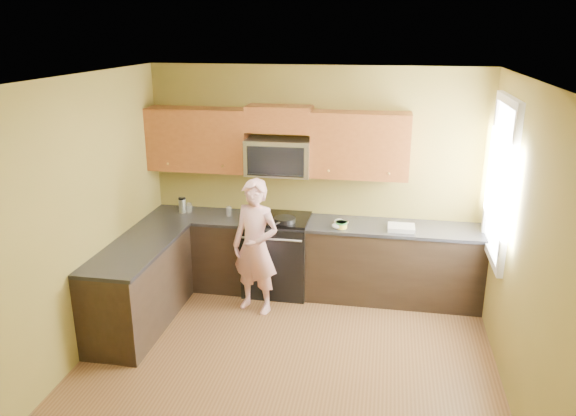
% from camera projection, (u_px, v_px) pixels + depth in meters
% --- Properties ---
extents(floor, '(4.00, 4.00, 0.00)m').
position_uv_depth(floor, '(284.00, 371.00, 5.23)').
color(floor, brown).
rests_on(floor, ground).
extents(ceiling, '(4.00, 4.00, 0.00)m').
position_uv_depth(ceiling, '(284.00, 80.00, 4.39)').
color(ceiling, white).
rests_on(ceiling, ground).
extents(wall_back, '(4.00, 0.00, 4.00)m').
position_uv_depth(wall_back, '(315.00, 180.00, 6.68)').
color(wall_back, olive).
rests_on(wall_back, ground).
extents(wall_front, '(4.00, 0.00, 4.00)m').
position_uv_depth(wall_front, '(215.00, 372.00, 2.94)').
color(wall_front, olive).
rests_on(wall_front, ground).
extents(wall_left, '(0.00, 4.00, 4.00)m').
position_uv_depth(wall_left, '(74.00, 225.00, 5.15)').
color(wall_left, olive).
rests_on(wall_left, ground).
extents(wall_right, '(0.00, 4.00, 4.00)m').
position_uv_depth(wall_right, '(526.00, 254.00, 4.47)').
color(wall_right, olive).
rests_on(wall_right, ground).
extents(cabinet_back_run, '(4.00, 0.60, 0.88)m').
position_uv_depth(cabinet_back_run, '(310.00, 258.00, 6.68)').
color(cabinet_back_run, black).
rests_on(cabinet_back_run, floor).
extents(cabinet_left_run, '(0.60, 1.60, 0.88)m').
position_uv_depth(cabinet_left_run, '(140.00, 287.00, 5.94)').
color(cabinet_left_run, black).
rests_on(cabinet_left_run, floor).
extents(countertop_back, '(4.00, 0.62, 0.04)m').
position_uv_depth(countertop_back, '(310.00, 223.00, 6.53)').
color(countertop_back, black).
rests_on(countertop_back, cabinet_back_run).
extents(countertop_left, '(0.62, 1.60, 0.04)m').
position_uv_depth(countertop_left, '(137.00, 248.00, 5.80)').
color(countertop_left, black).
rests_on(countertop_left, cabinet_left_run).
extents(stove, '(0.76, 0.65, 0.95)m').
position_uv_depth(stove, '(277.00, 254.00, 6.72)').
color(stove, black).
rests_on(stove, floor).
extents(microwave, '(0.76, 0.40, 0.42)m').
position_uv_depth(microwave, '(279.00, 174.00, 6.53)').
color(microwave, silver).
rests_on(microwave, wall_back).
extents(upper_cab_left, '(1.22, 0.33, 0.75)m').
position_uv_depth(upper_cab_left, '(200.00, 170.00, 6.73)').
color(upper_cab_left, brown).
rests_on(upper_cab_left, wall_back).
extents(upper_cab_right, '(1.12, 0.33, 0.75)m').
position_uv_depth(upper_cab_right, '(359.00, 177.00, 6.40)').
color(upper_cab_right, brown).
rests_on(upper_cab_right, wall_back).
extents(upper_cab_over_mw, '(0.76, 0.33, 0.30)m').
position_uv_depth(upper_cab_over_mw, '(279.00, 119.00, 6.36)').
color(upper_cab_over_mw, brown).
rests_on(upper_cab_over_mw, wall_back).
extents(window, '(0.06, 1.06, 1.66)m').
position_uv_depth(window, '(501.00, 180.00, 5.50)').
color(window, white).
rests_on(window, wall_right).
extents(woman, '(0.65, 0.52, 1.54)m').
position_uv_depth(woman, '(256.00, 247.00, 6.16)').
color(woman, '#E8747C').
rests_on(woman, floor).
extents(frying_pan, '(0.39, 0.50, 0.06)m').
position_uv_depth(frying_pan, '(285.00, 222.00, 6.41)').
color(frying_pan, black).
rests_on(frying_pan, stove).
extents(butter_tub, '(0.15, 0.15, 0.10)m').
position_uv_depth(butter_tub, '(341.00, 228.00, 6.31)').
color(butter_tub, yellow).
rests_on(butter_tub, countertop_back).
extents(toast_slice, '(0.14, 0.14, 0.01)m').
position_uv_depth(toast_slice, '(343.00, 222.00, 6.46)').
color(toast_slice, '#B27F47').
rests_on(toast_slice, countertop_back).
extents(napkin_a, '(0.15, 0.15, 0.06)m').
position_uv_depth(napkin_a, '(337.00, 226.00, 6.29)').
color(napkin_a, silver).
rests_on(napkin_a, countertop_back).
extents(napkin_b, '(0.15, 0.16, 0.07)m').
position_uv_depth(napkin_b, '(339.00, 222.00, 6.41)').
color(napkin_b, silver).
rests_on(napkin_b, countertop_back).
extents(dish_towel, '(0.30, 0.24, 0.05)m').
position_uv_depth(dish_towel, '(401.00, 228.00, 6.24)').
color(dish_towel, white).
rests_on(dish_towel, countertop_back).
extents(travel_mug, '(0.10, 0.10, 0.19)m').
position_uv_depth(travel_mug, '(183.00, 212.00, 6.84)').
color(travel_mug, silver).
rests_on(travel_mug, countertop_back).
extents(glass_a, '(0.08, 0.08, 0.12)m').
position_uv_depth(glass_a, '(189.00, 208.00, 6.82)').
color(glass_a, silver).
rests_on(glass_a, countertop_back).
extents(glass_b, '(0.09, 0.09, 0.12)m').
position_uv_depth(glass_b, '(229.00, 211.00, 6.69)').
color(glass_b, silver).
rests_on(glass_b, countertop_back).
extents(glass_c, '(0.09, 0.09, 0.12)m').
position_uv_depth(glass_c, '(246.00, 213.00, 6.65)').
color(glass_c, silver).
rests_on(glass_c, countertop_back).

